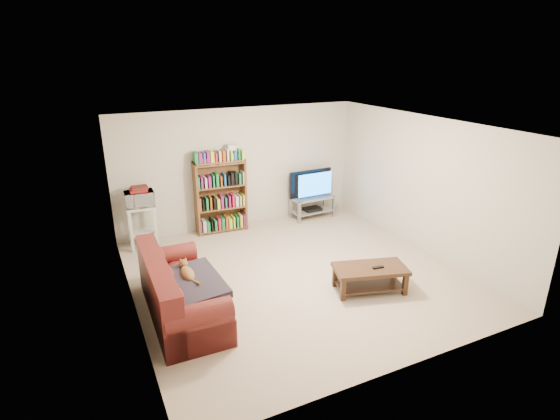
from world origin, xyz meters
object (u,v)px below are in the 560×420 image
sofa (177,295)px  tv_stand (312,204)px  bookshelf (221,195)px  coffee_table (370,274)px

sofa → tv_stand: (3.51, 2.50, 0.01)m
sofa → tv_stand: size_ratio=2.12×
bookshelf → coffee_table: bearing=-65.9°
coffee_table → tv_stand: size_ratio=1.24×
coffee_table → tv_stand: 3.17m
tv_stand → coffee_table: bearing=-106.4°
tv_stand → bookshelf: (-2.01, 0.13, 0.43)m
sofa → coffee_table: sofa is taller
sofa → bookshelf: bearing=61.0°
bookshelf → sofa: bearing=-117.1°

